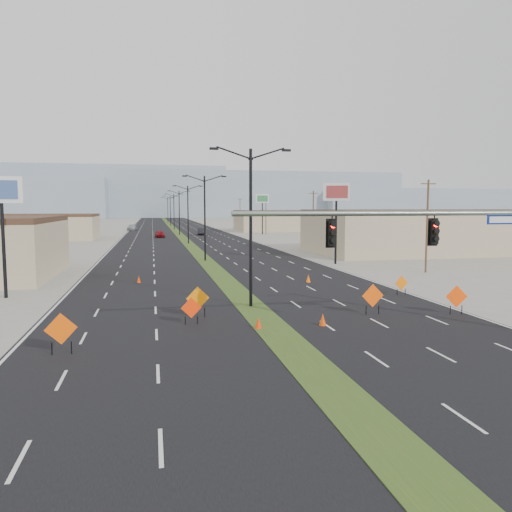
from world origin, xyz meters
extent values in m
plane|color=gray|center=(0.00, 0.00, 0.00)|extent=(600.00, 600.00, 0.00)
cube|color=black|center=(0.00, 100.00, 0.00)|extent=(25.00, 400.00, 0.02)
cube|color=#27491A|center=(0.00, 100.00, 0.00)|extent=(2.00, 400.00, 0.04)
cube|color=tan|center=(-32.00, 85.00, 2.25)|extent=(30.00, 14.00, 4.50)
cube|color=tan|center=(34.00, 45.00, 2.75)|extent=(36.00, 18.00, 5.50)
cube|color=tan|center=(38.00, 110.00, 2.50)|extent=(44.00, 16.00, 5.00)
cube|color=#8393A2|center=(40.00, 300.00, 14.00)|extent=(220.00, 50.00, 28.00)
cube|color=#8393A2|center=(180.00, 290.00, 9.00)|extent=(160.00, 50.00, 18.00)
cube|color=#8393A2|center=(-30.00, 320.00, 16.00)|extent=(140.00, 50.00, 32.00)
cylinder|color=slate|center=(5.20, 2.00, 6.10)|extent=(16.00, 0.24, 0.24)
cube|color=navy|center=(10.40, 1.98, 5.78)|extent=(1.90, 0.04, 0.45)
cube|color=black|center=(1.70, 2.00, 5.22)|extent=(0.50, 0.28, 1.30)
sphere|color=#FF0C05|center=(1.70, 1.84, 5.57)|extent=(0.22, 0.22, 0.22)
cube|color=black|center=(6.70, 2.00, 5.22)|extent=(0.50, 0.28, 1.30)
sphere|color=#FF0C05|center=(6.70, 1.84, 5.57)|extent=(0.22, 0.22, 0.22)
cylinder|color=black|center=(0.00, 12.00, 5.00)|extent=(0.20, 0.20, 10.00)
cube|color=black|center=(-2.30, 12.00, 9.95)|extent=(0.55, 0.24, 0.14)
cube|color=black|center=(2.30, 12.00, 9.95)|extent=(0.55, 0.24, 0.14)
cylinder|color=black|center=(0.00, 40.00, 5.00)|extent=(0.20, 0.20, 10.00)
cube|color=black|center=(-2.30, 40.00, 9.95)|extent=(0.55, 0.24, 0.14)
cube|color=black|center=(2.30, 40.00, 9.95)|extent=(0.55, 0.24, 0.14)
cylinder|color=black|center=(0.00, 68.00, 5.00)|extent=(0.20, 0.20, 10.00)
cube|color=black|center=(-2.30, 68.00, 9.95)|extent=(0.55, 0.24, 0.14)
cube|color=black|center=(2.30, 68.00, 9.95)|extent=(0.55, 0.24, 0.14)
cylinder|color=black|center=(0.00, 96.00, 5.00)|extent=(0.20, 0.20, 10.00)
cube|color=black|center=(-2.30, 96.00, 9.95)|extent=(0.55, 0.24, 0.14)
cube|color=black|center=(2.30, 96.00, 9.95)|extent=(0.55, 0.24, 0.14)
cylinder|color=black|center=(0.00, 124.00, 5.00)|extent=(0.20, 0.20, 10.00)
cube|color=black|center=(-2.30, 124.00, 9.95)|extent=(0.55, 0.24, 0.14)
cube|color=black|center=(2.30, 124.00, 9.95)|extent=(0.55, 0.24, 0.14)
cylinder|color=black|center=(0.00, 152.00, 5.00)|extent=(0.20, 0.20, 10.00)
cube|color=black|center=(-2.30, 152.00, 9.95)|extent=(0.55, 0.24, 0.14)
cube|color=black|center=(2.30, 152.00, 9.95)|extent=(0.55, 0.24, 0.14)
cylinder|color=black|center=(0.00, 180.00, 5.00)|extent=(0.20, 0.20, 10.00)
cube|color=black|center=(-2.30, 180.00, 9.95)|extent=(0.55, 0.24, 0.14)
cube|color=black|center=(2.30, 180.00, 9.95)|extent=(0.55, 0.24, 0.14)
cylinder|color=#4C3823|center=(20.00, 25.00, 4.50)|extent=(0.20, 0.20, 9.00)
cube|color=#4C3823|center=(20.00, 25.00, 8.60)|extent=(1.60, 0.10, 0.10)
cylinder|color=#4C3823|center=(20.00, 60.00, 4.50)|extent=(0.20, 0.20, 9.00)
cube|color=#4C3823|center=(20.00, 60.00, 8.60)|extent=(1.60, 0.10, 0.10)
cylinder|color=#4C3823|center=(20.00, 95.00, 4.50)|extent=(0.20, 0.20, 9.00)
cube|color=#4C3823|center=(20.00, 95.00, 8.60)|extent=(1.60, 0.10, 0.10)
cylinder|color=#4C3823|center=(20.00, 130.00, 4.50)|extent=(0.20, 0.20, 9.00)
cube|color=#4C3823|center=(20.00, 130.00, 8.60)|extent=(1.60, 0.10, 0.10)
imported|color=maroon|center=(-4.56, 87.03, 0.74)|extent=(2.18, 4.49, 1.48)
imported|color=black|center=(4.75, 94.57, 0.75)|extent=(1.95, 4.65, 1.49)
imported|color=#9DA1A6|center=(-11.50, 121.27, 0.78)|extent=(2.83, 5.62, 1.57)
cube|color=#EC4F04|center=(-10.05, 3.42, 1.15)|extent=(1.32, 0.48, 1.38)
cylinder|color=black|center=(-10.45, 3.42, 0.29)|extent=(0.05, 0.05, 0.57)
cylinder|color=black|center=(-9.65, 3.42, 0.29)|extent=(0.05, 0.05, 0.57)
cube|color=#FF3105|center=(-4.12, 7.80, 0.94)|extent=(1.13, 0.15, 1.13)
cylinder|color=black|center=(-4.45, 7.80, 0.24)|extent=(0.05, 0.05, 0.47)
cylinder|color=black|center=(-3.79, 7.80, 0.24)|extent=(0.05, 0.05, 0.47)
cube|color=orange|center=(-3.62, 9.51, 1.14)|extent=(1.36, 0.24, 1.37)
cylinder|color=black|center=(-4.01, 9.51, 0.28)|extent=(0.05, 0.05, 0.57)
cylinder|color=black|center=(-3.22, 9.51, 0.28)|extent=(0.05, 0.05, 0.57)
cube|color=#FF4E05|center=(6.61, 8.16, 1.15)|extent=(1.38, 0.12, 1.38)
cylinder|color=black|center=(6.21, 8.16, 0.29)|extent=(0.05, 0.05, 0.57)
cylinder|color=black|center=(7.01, 8.16, 0.29)|extent=(0.05, 0.05, 0.57)
cube|color=#FD4205|center=(11.48, 7.15, 1.10)|extent=(1.31, 0.24, 1.32)
cylinder|color=black|center=(11.09, 7.15, 0.28)|extent=(0.05, 0.05, 0.55)
cylinder|color=black|center=(11.86, 7.15, 0.28)|extent=(0.05, 0.05, 0.55)
cube|color=#E86504|center=(11.50, 13.86, 0.90)|extent=(1.08, 0.18, 1.09)
cylinder|color=black|center=(11.18, 13.86, 0.23)|extent=(0.05, 0.05, 0.45)
cylinder|color=black|center=(11.82, 13.86, 0.23)|extent=(0.05, 0.05, 0.45)
cone|color=#D93E04|center=(2.80, 6.15, 0.33)|extent=(0.46, 0.46, 0.67)
cone|color=red|center=(-0.76, 6.12, 0.32)|extent=(0.41, 0.41, 0.63)
cone|color=#FF5D05|center=(6.78, 21.13, 0.33)|extent=(0.48, 0.48, 0.66)
cone|color=red|center=(-7.31, 23.85, 0.29)|extent=(0.46, 0.46, 0.58)
cylinder|color=black|center=(-16.31, 18.65, 3.51)|extent=(0.24, 0.24, 7.02)
cube|color=white|center=(-16.31, 18.65, 7.58)|extent=(2.79, 0.84, 1.85)
cube|color=#3B558E|center=(-16.31, 18.45, 7.58)|extent=(2.19, 0.44, 1.29)
cylinder|color=black|center=(14.00, 33.75, 3.73)|extent=(0.24, 0.24, 7.46)
cube|color=white|center=(14.00, 33.75, 8.04)|extent=(2.84, 1.48, 1.96)
cube|color=#9C3434|center=(14.00, 33.55, 8.04)|extent=(2.19, 0.97, 1.37)
cylinder|color=black|center=(19.16, 95.03, 3.85)|extent=(0.24, 0.24, 7.70)
cube|color=white|center=(19.16, 95.03, 8.31)|extent=(3.05, 0.97, 2.03)
cube|color=#348249|center=(19.16, 94.83, 8.31)|extent=(2.39, 0.55, 1.42)
camera|label=1|loc=(-6.10, -18.94, 6.39)|focal=35.00mm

